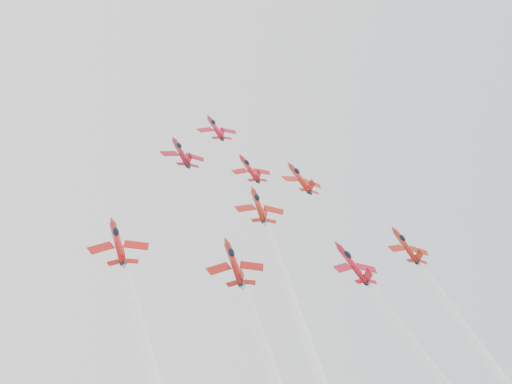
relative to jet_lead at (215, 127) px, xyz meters
name	(u,v)px	position (x,y,z in m)	size (l,w,h in m)	color
jet_lead	(215,127)	(0.00, 0.00, 0.00)	(10.31, 12.37, 10.29)	#B11023
jet_row2_left	(181,152)	(-11.67, -11.15, -9.33)	(10.43, 12.51, 10.41)	maroon
jet_row2_center	(249,168)	(3.11, -15.07, -12.63)	(9.34, 11.20, 9.32)	#B11017
jet_row2_right	(299,178)	(14.60, -17.14, -14.34)	(10.50, 12.60, 10.48)	#AF1B10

